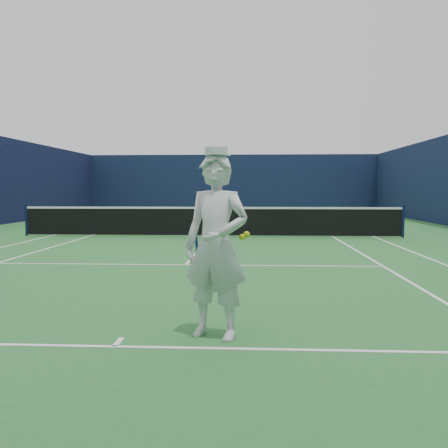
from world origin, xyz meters
The scene contains 5 objects.
ground centered at (0.00, 0.00, 0.00)m, with size 80.00×80.00×0.00m, color #27682D.
court_markings centered at (0.00, 0.00, 0.00)m, with size 11.03×23.83×0.01m.
windscreen_fence centered at (0.00, 0.00, 2.00)m, with size 20.12×36.12×4.00m.
tennis_net centered at (0.00, 0.00, 0.55)m, with size 12.88×0.09×1.07m.
tennis_player centered at (1.01, -11.48, 1.00)m, with size 0.84×0.73×2.04m.
Camera 1 is at (1.39, -16.78, 1.60)m, focal length 40.00 mm.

